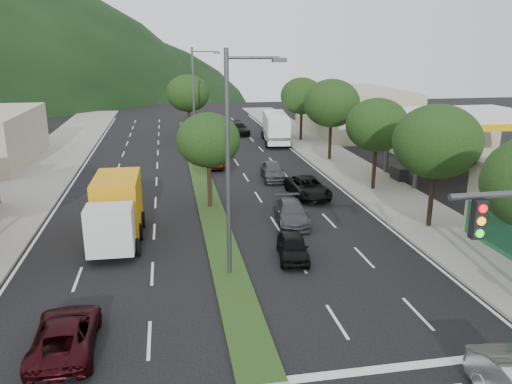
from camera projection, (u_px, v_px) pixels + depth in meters
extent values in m
cube|color=gray|center=(354.00, 172.00, 40.99)|extent=(5.00, 90.00, 0.15)
cube|color=gray|center=(25.00, 187.00, 36.66)|extent=(6.00, 90.00, 0.15)
cube|color=#1C3B15|center=(199.00, 170.00, 41.71)|extent=(1.60, 56.00, 0.12)
cube|color=black|center=(478.00, 219.00, 13.03)|extent=(0.35, 0.25, 1.05)
cube|color=silver|center=(453.00, 115.00, 37.88)|extent=(12.00, 8.00, 0.50)
cube|color=#ECAD0C|center=(453.00, 120.00, 37.97)|extent=(12.20, 8.20, 0.50)
cylinder|color=#47494C|center=(417.00, 159.00, 35.59)|extent=(0.36, 0.36, 4.60)
cylinder|color=#47494C|center=(387.00, 146.00, 40.32)|extent=(0.36, 0.36, 4.60)
cylinder|color=#47494C|center=(477.00, 143.00, 41.67)|extent=(0.36, 0.36, 4.60)
cube|color=black|center=(399.00, 174.00, 38.45)|extent=(0.80, 1.60, 1.10)
cube|color=black|center=(493.00, 170.00, 39.81)|extent=(0.80, 1.60, 1.10)
cube|color=#B5AE90|center=(353.00, 111.00, 59.41)|extent=(10.00, 16.00, 5.20)
cylinder|color=black|center=(432.00, 194.00, 28.07)|extent=(0.28, 0.28, 3.81)
ellipsoid|color=black|center=(437.00, 141.00, 27.23)|extent=(4.80, 4.80, 4.08)
cylinder|color=black|center=(374.00, 164.00, 35.66)|extent=(0.28, 0.28, 3.58)
ellipsoid|color=black|center=(377.00, 125.00, 34.87)|extent=(4.40, 4.40, 3.74)
cylinder|color=black|center=(330.00, 138.00, 45.06)|extent=(0.28, 0.28, 3.92)
ellipsoid|color=black|center=(332.00, 103.00, 44.19)|extent=(5.00, 5.00, 4.25)
cylinder|color=black|center=(301.00, 123.00, 54.53)|extent=(0.28, 0.28, 3.70)
ellipsoid|color=black|center=(302.00, 96.00, 53.72)|extent=(4.60, 4.60, 3.91)
cylinder|color=black|center=(209.00, 181.00, 31.77)|extent=(0.28, 0.28, 3.36)
ellipsoid|color=black|center=(208.00, 140.00, 31.03)|extent=(4.00, 4.00, 3.40)
cylinder|color=black|center=(189.00, 120.00, 56.27)|extent=(0.28, 0.28, 3.81)
ellipsoid|color=black|center=(188.00, 93.00, 55.42)|extent=(4.80, 4.80, 4.08)
cylinder|color=#47494C|center=(228.00, 168.00, 21.43)|extent=(0.20, 0.20, 10.00)
cylinder|color=#47494C|center=(253.00, 58.00, 20.32)|extent=(2.20, 0.12, 0.12)
cube|color=#47494C|center=(279.00, 60.00, 20.53)|extent=(0.60, 0.25, 0.18)
cylinder|color=#47494C|center=(194.00, 104.00, 45.04)|extent=(0.20, 0.20, 10.00)
cylinder|color=#47494C|center=(205.00, 51.00, 43.93)|extent=(2.20, 0.12, 0.12)
cube|color=#47494C|center=(217.00, 53.00, 44.15)|extent=(0.60, 0.25, 0.18)
imported|color=black|center=(66.00, 334.00, 17.00)|extent=(2.14, 4.49, 1.24)
imported|color=black|center=(293.00, 247.00, 24.42)|extent=(1.90, 3.70, 1.21)
imported|color=#444449|center=(291.00, 213.00, 29.33)|extent=(2.21, 4.53, 1.27)
imported|color=#49170C|center=(216.00, 160.00, 42.99)|extent=(1.52, 3.90, 1.27)
imported|color=black|center=(308.00, 187.00, 34.46)|extent=(2.43, 4.95, 1.35)
imported|color=#454449|center=(273.00, 171.00, 38.93)|extent=(1.99, 4.29, 1.42)
imported|color=black|center=(238.00, 129.00, 58.88)|extent=(2.45, 4.95, 1.38)
cube|color=silver|center=(110.00, 230.00, 23.85)|extent=(2.24, 1.65, 2.32)
cube|color=orange|center=(118.00, 204.00, 27.36)|extent=(2.40, 4.28, 3.13)
cube|color=black|center=(118.00, 231.00, 26.95)|extent=(2.12, 5.90, 0.30)
cylinder|color=black|center=(137.00, 247.00, 24.76)|extent=(0.32, 0.91, 0.91)
cylinder|color=black|center=(89.00, 250.00, 24.40)|extent=(0.32, 0.91, 0.91)
cylinder|color=black|center=(140.00, 232.00, 26.84)|extent=(0.32, 0.91, 0.91)
cylinder|color=black|center=(95.00, 234.00, 26.49)|extent=(0.32, 0.91, 0.91)
cylinder|color=black|center=(142.00, 219.00, 28.74)|extent=(0.32, 0.91, 0.91)
cylinder|color=black|center=(100.00, 222.00, 28.38)|extent=(0.32, 0.91, 0.91)
cube|color=white|center=(276.00, 127.00, 53.44)|extent=(3.23, 8.33, 2.70)
cube|color=#5B5B60|center=(276.00, 133.00, 53.63)|extent=(3.29, 8.33, 0.32)
cylinder|color=black|center=(263.00, 134.00, 56.87)|extent=(0.41, 0.84, 0.81)
cylinder|color=black|center=(283.00, 134.00, 56.99)|extent=(0.41, 0.84, 0.81)
cylinder|color=black|center=(264.00, 136.00, 55.94)|extent=(0.41, 0.84, 0.81)
cylinder|color=black|center=(284.00, 135.00, 56.06)|extent=(0.41, 0.84, 0.81)
cylinder|color=black|center=(267.00, 144.00, 50.97)|extent=(0.41, 0.84, 0.81)
cylinder|color=black|center=(289.00, 144.00, 51.09)|extent=(0.41, 0.84, 0.81)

